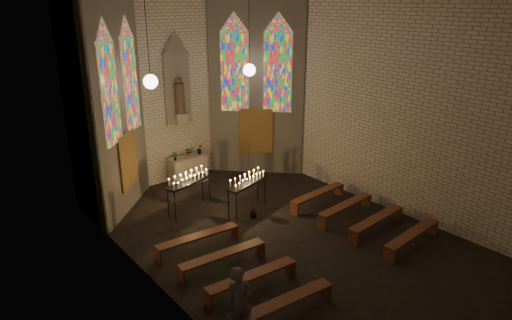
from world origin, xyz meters
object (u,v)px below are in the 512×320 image
at_px(votive_stand_left, 189,180).
at_px(votive_stand_right, 247,181).
at_px(aisle_flower_pot, 253,212).
at_px(visitor, 239,303).
at_px(altar, 188,169).

relative_size(votive_stand_left, votive_stand_right, 1.00).
distance_m(votive_stand_left, votive_stand_right, 1.90).
height_order(aisle_flower_pot, visitor, visitor).
distance_m(altar, votive_stand_left, 2.52).
relative_size(aisle_flower_pot, votive_stand_left, 0.23).
height_order(altar, votive_stand_right, votive_stand_right).
relative_size(aisle_flower_pot, votive_stand_right, 0.23).
bearing_deg(altar, votive_stand_right, -86.17).
xyz_separation_m(altar, visitor, (-3.50, -7.92, 0.29)).
relative_size(altar, votive_stand_right, 0.81).
bearing_deg(visitor, aisle_flower_pot, 61.63).
bearing_deg(votive_stand_left, altar, 45.62).
xyz_separation_m(aisle_flower_pot, votive_stand_left, (-1.26, 1.76, 0.87)).
bearing_deg(altar, aisle_flower_pot, -89.36).
bearing_deg(visitor, votive_stand_right, 63.67).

